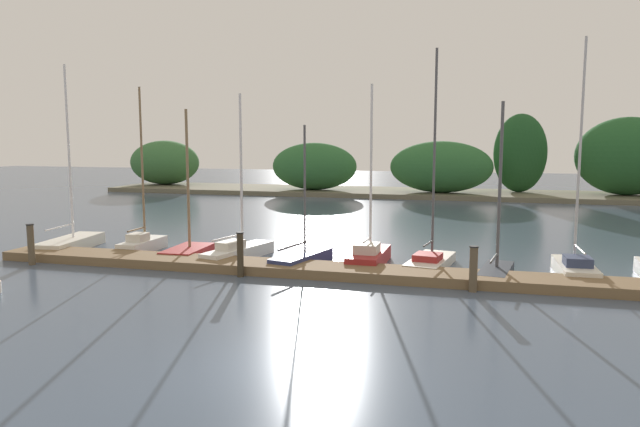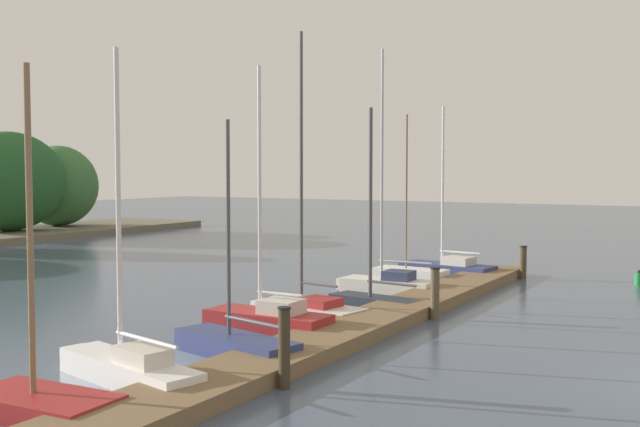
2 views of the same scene
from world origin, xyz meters
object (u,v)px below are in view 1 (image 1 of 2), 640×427
Objects in this scene: sailboat_1 at (143,242)px; mooring_piling_0 at (31,244)px; sailboat_5 at (369,255)px; mooring_piling_2 at (473,269)px; sailboat_2 at (189,249)px; mooring_piling_1 at (240,254)px; sailboat_3 at (240,249)px; sailboat_4 at (304,257)px; sailboat_0 at (72,241)px; sailboat_8 at (575,265)px; sailboat_6 at (431,258)px; sailboat_7 at (497,266)px.

sailboat_1 is 4.40× the size of mooring_piling_0.
sailboat_5 reaches higher than mooring_piling_2.
mooring_piling_0 is 16.88m from mooring_piling_2.
mooring_piling_1 is at bearing -131.63° from sailboat_2.
sailboat_3 reaches higher than mooring_piling_1.
sailboat_5 is at bearing 38.04° from mooring_piling_1.
sailboat_4 is at bearing -97.22° from sailboat_1.
sailboat_0 is 3.46m from sailboat_1.
sailboat_4 is 10.03m from sailboat_8.
sailboat_6 is 2.61m from sailboat_7.
sailboat_1 is at bearing 75.89° from sailboat_2.
mooring_piling_0 is (-17.67, -2.63, 0.43)m from sailboat_7.
sailboat_7 is at bearing 8.47° from mooring_piling_0.
sailboat_7 reaches higher than mooring_piling_2.
sailboat_2 is 3.79× the size of mooring_piling_0.
sailboat_7 is (10.19, -0.59, -0.01)m from sailboat_3.
sailboat_1 is at bearing 99.11° from sailboat_6.
sailboat_8 is at bearing -75.08° from sailboat_3.
sailboat_3 reaches higher than mooring_piling_0.
sailboat_0 is 18.42m from sailboat_7.
sailboat_7 is 9.24m from mooring_piling_1.
sailboat_0 is 8.21m from sailboat_3.
sailboat_8 is 5.62× the size of mooring_piling_2.
mooring_piling_0 is (-5.20, -3.14, 0.49)m from sailboat_2.
sailboat_2 is at bearing 96.78° from sailboat_7.
sailboat_4 is at bearing 109.83° from sailboat_6.
sailboat_7 is 3.84× the size of mooring_piling_0.
sailboat_3 is 0.81× the size of sailboat_6.
sailboat_1 is 1.02× the size of sailboat_5.
sailboat_4 is 6.95m from mooring_piling_2.
sailboat_1 is 4.75× the size of mooring_piling_2.
sailboat_2 is 0.88× the size of sailboat_5.
sailboat_6 is at bearing 76.59° from sailboat_7.
sailboat_3 is (2.28, 0.08, 0.06)m from sailboat_2.
sailboat_6 is 15.70m from mooring_piling_0.
sailboat_1 is at bearing 166.43° from mooring_piling_2.
sailboat_1 is at bearing 95.19° from sailboat_7.
mooring_piling_2 is at bearing -145.38° from sailboat_6.
sailboat_6 reaches higher than mooring_piling_1.
sailboat_8 is 20.69m from mooring_piling_0.
mooring_piling_0 is at bearing 118.74° from sailboat_2.
mooring_piling_1 is at bearing 1.54° from mooring_piling_0.
sailboat_0 is 1.31× the size of sailboat_7.
sailboat_2 is at bearing 31.12° from mooring_piling_0.
sailboat_2 is at bearing 105.99° from sailboat_3.
sailboat_2 is 12.03m from mooring_piling_2.
sailboat_4 is at bearing 14.66° from mooring_piling_0.
sailboat_1 is at bearing -91.94° from sailboat_0.
sailboat_7 is (7.28, -0.09, 0.08)m from sailboat_4.
sailboat_3 is at bearing 95.80° from sailboat_7.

